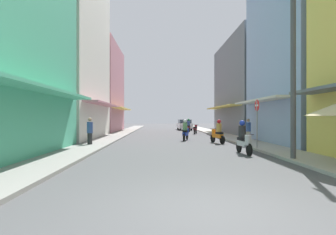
# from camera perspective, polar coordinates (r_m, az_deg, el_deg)

# --- Properties ---
(ground_plane) EXTENTS (105.33, 105.33, 0.00)m
(ground_plane) POSITION_cam_1_polar(r_m,az_deg,el_deg) (24.76, 0.37, -3.99)
(ground_plane) COLOR #4C4C4F
(sidewalk_left) EXTENTS (1.95, 55.88, 0.12)m
(sidewalk_left) POSITION_cam_1_polar(r_m,az_deg,el_deg) (25.07, -11.10, -3.80)
(sidewalk_left) COLOR gray
(sidewalk_left) RESTS_ON ground
(sidewalk_right) EXTENTS (1.95, 55.88, 0.12)m
(sidewalk_right) POSITION_cam_1_polar(r_m,az_deg,el_deg) (25.44, 11.68, -3.75)
(sidewalk_right) COLOR #ADA89E
(sidewalk_right) RESTS_ON ground
(building_left_mid) EXTENTS (7.05, 9.94, 15.83)m
(building_left_mid) POSITION_cam_1_polar(r_m,az_deg,el_deg) (23.78, -22.22, 15.08)
(building_left_mid) COLOR silver
(building_left_mid) RESTS_ON ground
(building_left_far) EXTENTS (7.05, 10.22, 10.42)m
(building_left_far) POSITION_cam_1_polar(r_m,az_deg,el_deg) (33.24, -15.82, 6.00)
(building_left_far) COLOR #B7727F
(building_left_far) RESTS_ON ground
(building_right_mid) EXTENTS (7.05, 8.06, 11.40)m
(building_right_mid) POSITION_cam_1_polar(r_m,az_deg,el_deg) (19.77, 28.90, 11.62)
(building_right_mid) COLOR #8CA5CC
(building_right_mid) RESTS_ON ground
(building_right_far) EXTENTS (7.05, 11.87, 9.69)m
(building_right_far) POSITION_cam_1_polar(r_m,az_deg,el_deg) (28.98, 18.26, 6.17)
(building_right_far) COLOR slate
(building_right_far) RESTS_ON ground
(motorbike_orange) EXTENTS (0.72, 1.75, 1.58)m
(motorbike_orange) POSITION_cam_1_polar(r_m,az_deg,el_deg) (17.74, 10.71, -3.27)
(motorbike_orange) COLOR black
(motorbike_orange) RESTS_ON ground
(motorbike_blue) EXTENTS (0.70, 1.76, 1.58)m
(motorbike_blue) POSITION_cam_1_polar(r_m,az_deg,el_deg) (19.71, 3.83, -2.95)
(motorbike_blue) COLOR black
(motorbike_blue) RESTS_ON ground
(motorbike_red) EXTENTS (0.55, 1.81, 1.58)m
(motorbike_red) POSITION_cam_1_polar(r_m,az_deg,el_deg) (31.78, 4.43, -1.85)
(motorbike_red) COLOR black
(motorbike_red) RESTS_ON ground
(motorbike_maroon) EXTENTS (0.69, 1.76, 0.96)m
(motorbike_maroon) POSITION_cam_1_polar(r_m,az_deg,el_deg) (27.80, 5.96, -2.52)
(motorbike_maroon) COLOR black
(motorbike_maroon) RESTS_ON ground
(motorbike_silver) EXTENTS (0.55, 1.81, 1.58)m
(motorbike_silver) POSITION_cam_1_polar(r_m,az_deg,el_deg) (12.79, 16.05, -4.51)
(motorbike_silver) COLOR black
(motorbike_silver) RESTS_ON ground
(parked_car) EXTENTS (1.96, 4.18, 1.45)m
(parked_car) POSITION_cam_1_polar(r_m,az_deg,el_deg) (36.64, 3.59, -1.55)
(parked_car) COLOR silver
(parked_car) RESTS_ON ground
(pedestrian_midway) EXTENTS (0.34, 0.34, 1.63)m
(pedestrian_midway) POSITION_cam_1_polar(r_m,az_deg,el_deg) (19.06, 17.01, -2.71)
(pedestrian_midway) COLOR beige
(pedestrian_midway) RESTS_ON ground
(pedestrian_foreground) EXTENTS (0.34, 0.34, 1.70)m
(pedestrian_foreground) POSITION_cam_1_polar(r_m,az_deg,el_deg) (16.36, -16.58, -3.02)
(pedestrian_foreground) COLOR #262628
(pedestrian_foreground) RESTS_ON ground
(utility_pole) EXTENTS (0.20, 1.20, 7.22)m
(utility_pole) POSITION_cam_1_polar(r_m,az_deg,el_deg) (11.49, 25.50, 9.91)
(utility_pole) COLOR #4C4C4F
(utility_pole) RESTS_ON ground
(street_sign_no_entry) EXTENTS (0.07, 0.60, 2.65)m
(street_sign_no_entry) POSITION_cam_1_polar(r_m,az_deg,el_deg) (14.52, 18.73, 0.02)
(street_sign_no_entry) COLOR gray
(street_sign_no_entry) RESTS_ON ground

